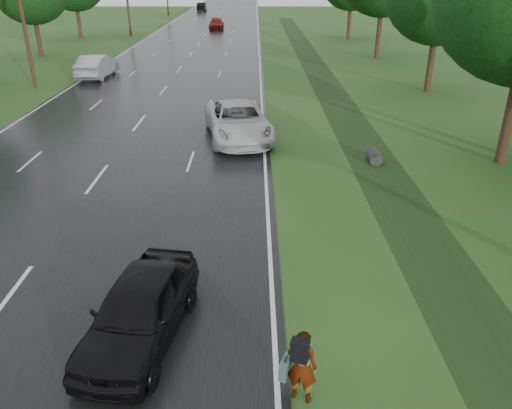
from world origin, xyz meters
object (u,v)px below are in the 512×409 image
object	(u,v)px
pedestrian	(301,365)
white_pickup	(238,121)
dark_sedan	(140,309)
silver_sedan	(97,66)

from	to	relation	value
pedestrian	white_pickup	world-z (taller)	white_pickup
dark_sedan	silver_sedan	distance (m)	31.58
pedestrian	white_pickup	bearing A→B (deg)	-63.52
silver_sedan	dark_sedan	bearing A→B (deg)	110.65
pedestrian	dark_sedan	xyz separation A→B (m)	(-3.43, 1.79, -0.05)
dark_sedan	silver_sedan	xyz separation A→B (m)	(-9.54, 30.10, 0.11)
dark_sedan	pedestrian	bearing A→B (deg)	-17.51
pedestrian	silver_sedan	bearing A→B (deg)	-47.18
pedestrian	dark_sedan	world-z (taller)	pedestrian
pedestrian	silver_sedan	world-z (taller)	silver_sedan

